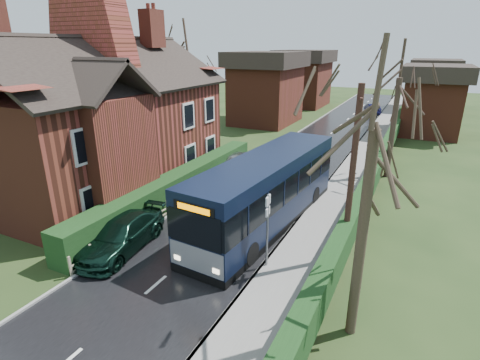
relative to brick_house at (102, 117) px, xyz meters
The scene contains 18 objects.
ground 10.87m from the brick_house, 28.67° to the right, with size 140.00×140.00×0.00m, color #35481F.
road 11.07m from the brick_house, 30.89° to the left, with size 6.00×100.00×0.02m, color black.
pavement 14.64m from the brick_house, 21.92° to the left, with size 2.50×100.00×0.14m, color slate.
kerb_right 13.59m from the brick_house, 23.91° to the left, with size 0.12×100.00×0.14m, color gray.
kerb_left 8.85m from the brick_house, 42.59° to the left, with size 0.12×100.00×0.10m, color gray.
front_hedge 6.02m from the brick_house, ahead, with size 1.20×16.00×1.60m, color black.
picket_fence 6.83m from the brick_house, ahead, with size 0.10×16.00×0.90m, color tan, non-canonical shape.
right_wall_hedge 15.80m from the brick_house, 19.77° to the left, with size 0.60×50.00×1.80m.
brick_house is the anchor object (origin of this frame).
bus 10.76m from the brick_house, ahead, with size 3.51×11.33×3.39m.
car_silver 8.84m from the brick_house, 42.63° to the left, with size 1.78×4.43×1.51m, color #B6B8BC.
car_green 8.71m from the brick_house, 42.39° to the right, with size 1.95×4.80×1.39m, color black.
car_distant 36.14m from the brick_house, 72.63° to the left, with size 1.37×3.93×1.30m, color black.
bus_stop_sign 12.79m from the brick_house, 18.32° to the right, with size 0.11×0.47×3.10m.
telegraph_pole 14.70m from the brick_house, ahead, with size 0.32×0.89×7.04m.
tree_right_near 16.85m from the brick_house, 21.17° to the right, with size 4.16×4.16×8.99m.
tree_right_far 18.03m from the brick_house, 32.89° to the left, with size 4.72×4.72×9.12m.
tree_house_side 10.21m from the brick_house, 93.18° to the left, with size 4.71×4.71×10.70m.
Camera 1 is at (7.83, -11.01, 8.27)m, focal length 28.00 mm.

